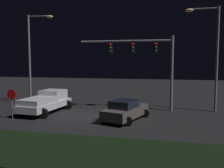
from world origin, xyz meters
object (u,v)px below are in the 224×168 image
object	(u,v)px
traffic_signal_gantry	(144,55)
street_lamp_left	(34,49)
stop_sign	(12,98)
car_sedan	(125,110)
street_lamp_right	(211,47)
pickup_truck	(47,101)

from	to	relation	value
traffic_signal_gantry	street_lamp_left	world-z (taller)	street_lamp_left
traffic_signal_gantry	stop_sign	distance (m)	11.39
traffic_signal_gantry	street_lamp_left	distance (m)	11.10
car_sedan	stop_sign	world-z (taller)	stop_sign
traffic_signal_gantry	street_lamp_right	world-z (taller)	street_lamp_right
pickup_truck	stop_sign	size ratio (longest dim) A/B	2.50
stop_sign	pickup_truck	bearing A→B (deg)	61.95
pickup_truck	street_lamp_right	distance (m)	14.56
stop_sign	car_sedan	bearing A→B (deg)	9.52
street_lamp_left	stop_sign	bearing A→B (deg)	-74.82
car_sedan	traffic_signal_gantry	size ratio (longest dim) A/B	0.57
traffic_signal_gantry	street_lamp_right	distance (m)	5.63
car_sedan	stop_sign	xyz separation A→B (m)	(-8.40, -1.41, 0.82)
street_lamp_right	stop_sign	size ratio (longest dim) A/B	3.97
car_sedan	street_lamp_left	xyz separation A→B (m)	(-10.16, 5.11, 4.80)
pickup_truck	car_sedan	world-z (taller)	pickup_truck
street_lamp_left	street_lamp_right	distance (m)	16.64
car_sedan	street_lamp_left	world-z (taller)	street_lamp_left
traffic_signal_gantry	stop_sign	size ratio (longest dim) A/B	3.73
traffic_signal_gantry	street_lamp_left	size ratio (longest dim) A/B	0.94
street_lamp_left	street_lamp_right	world-z (taller)	street_lamp_left
traffic_signal_gantry	street_lamp_right	xyz separation A→B (m)	(5.58, 0.38, 0.63)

